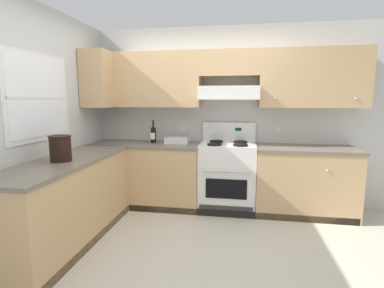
% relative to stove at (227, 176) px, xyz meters
% --- Properties ---
extents(ground_plane, '(7.04, 7.04, 0.00)m').
position_rel_stove_xyz_m(ground_plane, '(-0.39, -1.25, -0.48)').
color(ground_plane, beige).
extents(wall_back, '(4.68, 0.57, 2.55)m').
position_rel_stove_xyz_m(wall_back, '(0.02, 0.27, 1.00)').
color(wall_back, silver).
rests_on(wall_back, ground_plane).
extents(wall_left, '(0.47, 4.00, 2.55)m').
position_rel_stove_xyz_m(wall_left, '(-1.98, -1.03, 0.87)').
color(wall_left, silver).
rests_on(wall_left, ground_plane).
extents(counter_back_run, '(3.60, 0.65, 0.91)m').
position_rel_stove_xyz_m(counter_back_run, '(-0.17, -0.01, -0.03)').
color(counter_back_run, tan).
rests_on(counter_back_run, ground_plane).
extents(counter_left_run, '(0.63, 1.91, 0.91)m').
position_rel_stove_xyz_m(counter_left_run, '(-1.64, -1.26, -0.03)').
color(counter_left_run, tan).
rests_on(counter_left_run, ground_plane).
extents(stove, '(0.76, 0.62, 1.20)m').
position_rel_stove_xyz_m(stove, '(0.00, 0.00, 0.00)').
color(stove, white).
rests_on(stove, ground_plane).
extents(wine_bottle, '(0.07, 0.08, 0.33)m').
position_rel_stove_xyz_m(wine_bottle, '(-1.07, 0.05, 0.56)').
color(wine_bottle, black).
rests_on(wine_bottle, counter_back_run).
extents(bowl, '(0.33, 0.20, 0.08)m').
position_rel_stove_xyz_m(bowl, '(-0.72, 0.05, 0.46)').
color(bowl, silver).
rests_on(bowl, counter_back_run).
extents(bucket, '(0.22, 0.22, 0.26)m').
position_rel_stove_xyz_m(bucket, '(-1.63, -1.32, 0.57)').
color(bucket, black).
rests_on(bucket, counter_left_run).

